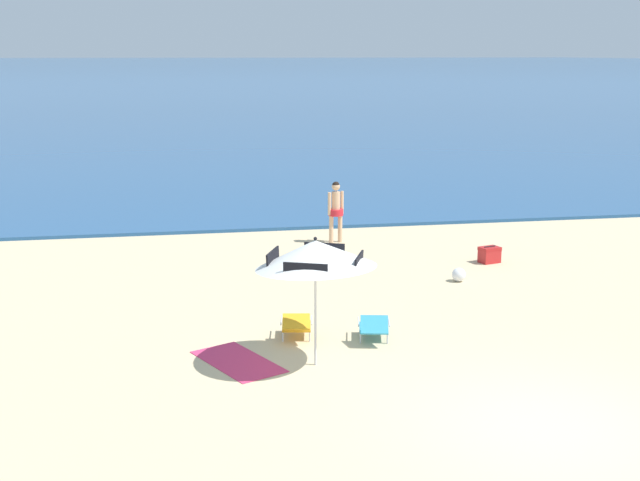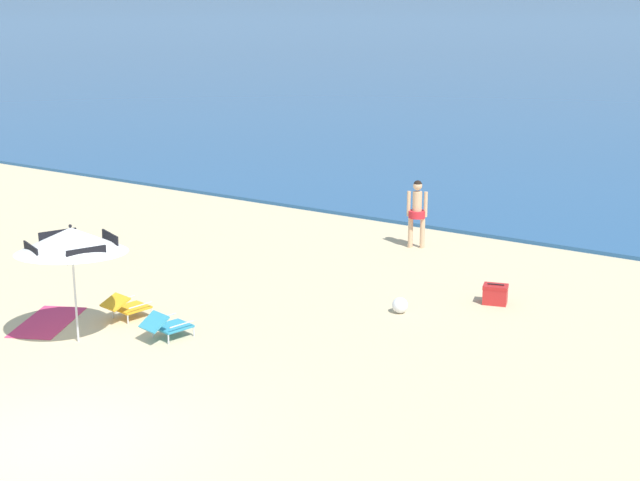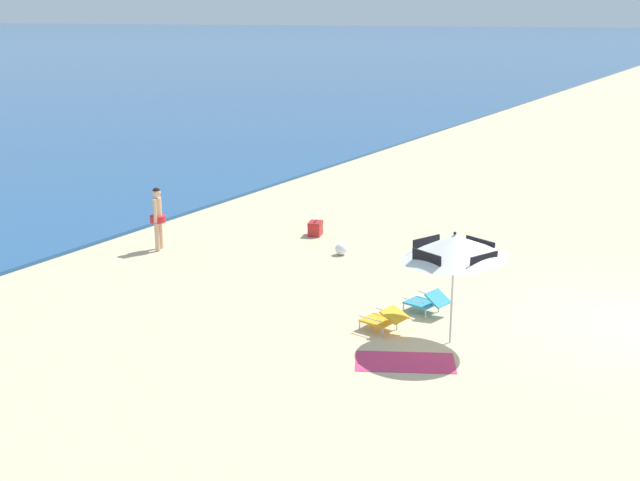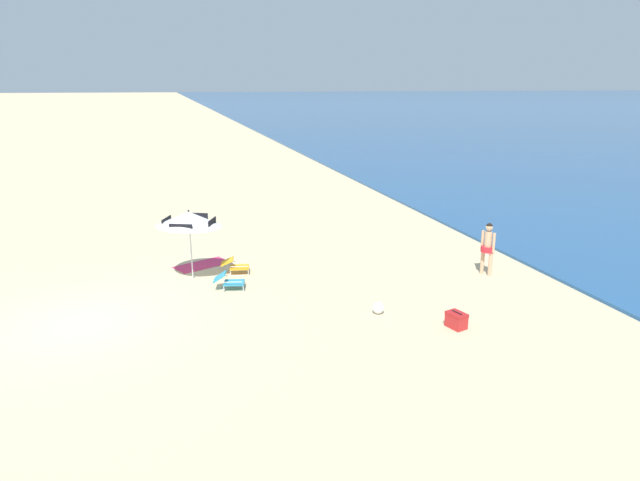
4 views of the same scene
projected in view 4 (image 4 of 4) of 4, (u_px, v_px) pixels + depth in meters
The scene contains 8 objects.
ground_plane at pixel (81, 324), 14.06m from camera, with size 800.00×800.00×0.00m, color #D1BA8E.
beach_umbrella_striped_main at pixel (189, 219), 16.85m from camera, with size 2.77×2.78×2.22m.
lounge_chair_under_umbrella at pixel (229, 281), 16.40m from camera, with size 0.71×0.99×0.53m.
lounge_chair_beside_umbrella at pixel (235, 265), 17.76m from camera, with size 0.68×0.96×0.51m.
person_standing_near_shore at pixel (488, 245), 17.46m from camera, with size 0.47×0.42×1.70m.
cooler_box at pixel (456, 320), 13.82m from camera, with size 0.57×0.48×0.43m.
beach_ball at pixel (378, 308), 14.68m from camera, with size 0.32×0.32×0.32m, color white.
beach_towel at pixel (202, 265), 18.65m from camera, with size 0.90×1.80×0.01m, color #DB3866.
Camera 4 is at (14.10, 2.35, 5.91)m, focal length 30.95 mm.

